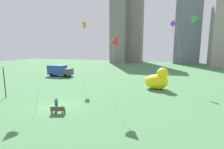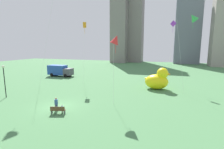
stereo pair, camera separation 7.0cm
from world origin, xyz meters
The scene contains 12 objects.
ground_plane centered at (0.00, 0.00, 0.00)m, with size 140.00×140.00×0.00m, color #497D4C.
park_bench centered at (1.43, -2.01, 0.47)m, with size 1.69×0.93×0.90m.
person_adult centered at (0.65, -1.23, 0.89)m, with size 0.39×0.39×1.61m.
person_child centered at (1.71, -1.58, 0.53)m, with size 0.24×0.24×0.96m.
giant_inflatable_duck centered at (11.22, 13.32, 1.65)m, with size 4.69×3.01×3.89m.
lamppost centered at (-9.82, 0.74, 3.44)m, with size 0.40×0.40×4.84m.
box_truck centered at (-13.34, 18.84, 1.45)m, with size 6.44×2.49×2.85m.
city_skyline centered at (16.41, 64.40, 16.16)m, with size 56.19×18.54×37.22m.
kite_green centered at (16.31, 13.59, 12.10)m, with size 3.41×3.30×12.91m.
kite_orange centered at (-3.31, 13.85, 11.73)m, with size 0.82×0.94×12.40m.
kite_red centered at (6.50, 3.44, 8.38)m, with size 1.62×1.37×9.11m.
kite_purple centered at (13.36, 18.79, 11.40)m, with size 1.79×1.45×12.59m.
Camera 2 is at (13.02, -17.03, 7.50)m, focal length 26.89 mm.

